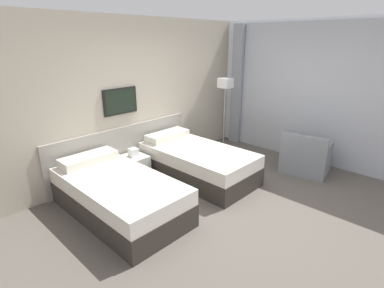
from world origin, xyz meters
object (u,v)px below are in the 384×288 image
nightstand (134,167)px  armchair (305,158)px  floor_lamp (225,90)px  bed_near_door (119,195)px  bed_near_window (197,162)px

nightstand → armchair: armchair is taller
floor_lamp → armchair: 2.10m
nightstand → armchair: bearing=-40.9°
bed_near_door → bed_near_window: (1.61, 0.00, 0.00)m
bed_near_window → nightstand: bed_near_window is taller
bed_near_door → armchair: bearing=-22.3°
bed_near_window → armchair: 2.01m
nightstand → armchair: size_ratio=0.63×
floor_lamp → bed_near_window: bearing=-159.7°
bed_near_window → armchair: bearing=-39.9°
bed_near_door → floor_lamp: 3.26m
armchair → bed_near_door: bearing=57.8°
bed_near_window → floor_lamp: floor_lamp is taller
bed_near_window → armchair: armchair is taller
floor_lamp → armchair: size_ratio=1.75×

